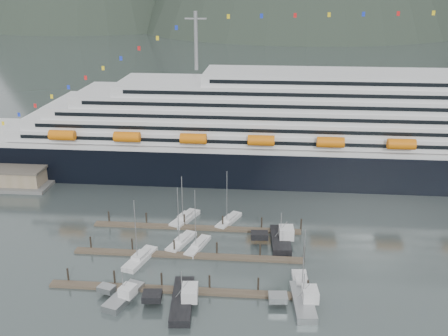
{
  "coord_description": "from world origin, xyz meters",
  "views": [
    {
      "loc": [
        11.35,
        -92.19,
        54.11
      ],
      "look_at": [
        0.84,
        22.0,
        12.97
      ],
      "focal_mm": 42.0,
      "sensor_mm": 36.0,
      "label": 1
    }
  ],
  "objects": [
    {
      "name": "sailboat_g",
      "position": [
        2.14,
        19.99,
        0.41
      ],
      "size": [
        5.87,
        9.77,
        13.62
      ],
      "rotation": [
        0.0,
        0.0,
        1.18
      ],
      "color": "silver",
      "rests_on": "ground"
    },
    {
      "name": "sailboat_b",
      "position": [
        -7.24,
        8.27,
        0.42
      ],
      "size": [
        5.65,
        10.21,
        14.01
      ],
      "rotation": [
        0.0,
        0.0,
        1.24
      ],
      "color": "silver",
      "rests_on": "ground"
    },
    {
      "name": "dock_mid",
      "position": [
        -4.93,
        3.05,
        0.31
      ],
      "size": [
        48.18,
        2.28,
        3.2
      ],
      "color": "#4D3E32",
      "rests_on": "ground"
    },
    {
      "name": "dock_near",
      "position": [
        -4.93,
        -9.95,
        0.31
      ],
      "size": [
        48.18,
        2.28,
        3.2
      ],
      "color": "#4D3E32",
      "rests_on": "ground"
    },
    {
      "name": "trawler_d",
      "position": [
        17.86,
        -12.34,
        0.89
      ],
      "size": [
        8.86,
        11.95,
        6.96
      ],
      "rotation": [
        0.0,
        0.0,
        1.66
      ],
      "color": "#979A9D",
      "rests_on": "ground"
    },
    {
      "name": "ground",
      "position": [
        0.0,
        0.0,
        0.0
      ],
      "size": [
        1600.0,
        1600.0,
        0.0
      ],
      "primitive_type": "plane",
      "color": "#3F4A49",
      "rests_on": "ground"
    },
    {
      "name": "sailboat_h",
      "position": [
        18.0,
        -6.61,
        0.43
      ],
      "size": [
        3.42,
        9.89,
        12.92
      ],
      "rotation": [
        0.0,
        0.0,
        1.63
      ],
      "color": "silver",
      "rests_on": "ground"
    },
    {
      "name": "cruise_ship",
      "position": [
        30.03,
        54.94,
        12.04
      ],
      "size": [
        210.0,
        30.4,
        50.3
      ],
      "color": "black",
      "rests_on": "ground"
    },
    {
      "name": "trawler_c",
      "position": [
        -3.47,
        -13.9,
        0.9
      ],
      "size": [
        10.06,
        14.2,
        7.11
      ],
      "rotation": [
        0.0,
        0.0,
        1.66
      ],
      "color": "black",
      "rests_on": "ground"
    },
    {
      "name": "sailboat_d",
      "position": [
        -3.44,
        6.85,
        0.41
      ],
      "size": [
        4.78,
        9.84,
        14.07
      ],
      "rotation": [
        0.0,
        0.0,
        1.3
      ],
      "color": "silver",
      "rests_on": "ground"
    },
    {
      "name": "sailboat_c",
      "position": [
        -14.41,
        0.22,
        0.44
      ],
      "size": [
        5.47,
        10.55,
        14.42
      ],
      "rotation": [
        0.0,
        0.0,
        1.29
      ],
      "color": "silver",
      "rests_on": "ground"
    },
    {
      "name": "dock_far",
      "position": [
        -4.93,
        16.05,
        0.31
      ],
      "size": [
        48.18,
        2.28,
        3.2
      ],
      "color": "#4D3E32",
      "rests_on": "ground"
    },
    {
      "name": "trawler_e",
      "position": [
        14.14,
        10.76,
        0.98
      ],
      "size": [
        9.41,
        12.34,
        7.92
      ],
      "rotation": [
        0.0,
        0.0,
        1.63
      ],
      "color": "black",
      "rests_on": "ground"
    },
    {
      "name": "sailboat_f",
      "position": [
        -8.36,
        19.99,
        0.43
      ],
      "size": [
        6.28,
        10.44,
        12.13
      ],
      "rotation": [
        0.0,
        0.0,
        1.21
      ],
      "color": "silver",
      "rests_on": "ground"
    },
    {
      "name": "trawler_b",
      "position": [
        -14.11,
        -13.49,
        0.82
      ],
      "size": [
        8.11,
        10.04,
        6.16
      ],
      "rotation": [
        0.0,
        0.0,
        1.26
      ],
      "color": "#979A9D",
      "rests_on": "ground"
    }
  ]
}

